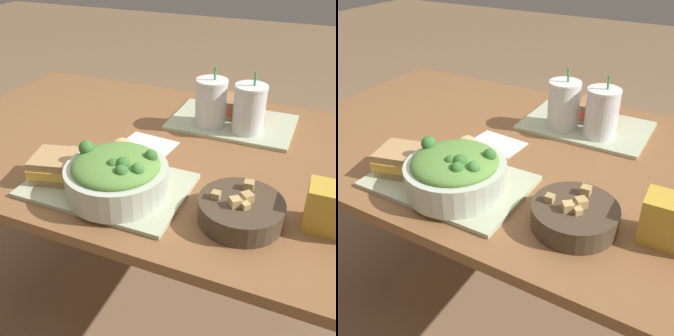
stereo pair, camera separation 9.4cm
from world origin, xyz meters
The scene contains 12 objects.
ground_plane centered at (0.00, 0.00, 0.00)m, with size 12.00×12.00×0.00m, color #846647.
dining_table centered at (0.00, 0.00, 0.67)m, with size 1.42×0.94×0.76m.
tray_near centered at (0.01, -0.27, 0.77)m, with size 0.41×0.27×0.01m.
tray_far centered at (0.21, 0.23, 0.77)m, with size 0.41×0.27×0.01m.
salad_bowl centered at (0.05, -0.29, 0.83)m, with size 0.25×0.25×0.12m.
soup_bowl centered at (0.36, -0.27, 0.79)m, with size 0.20×0.20×0.08m.
sandwich_near centered at (-0.12, -0.29, 0.81)m, with size 0.16×0.14×0.06m.
baguette_near centered at (0.03, -0.17, 0.81)m, with size 0.12×0.11×0.07m.
sandwich_far centered at (0.23, 0.29, 0.81)m, with size 0.15×0.14×0.06m.
drink_cup_dark centered at (0.14, 0.18, 0.85)m, with size 0.10×0.10×0.20m.
drink_cup_red centered at (0.27, 0.18, 0.85)m, with size 0.10×0.10×0.20m.
napkin_folded centered at (0.01, -0.02, 0.76)m, with size 0.17×0.13×0.00m.
Camera 1 is at (0.48, -0.99, 1.34)m, focal length 42.00 mm.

